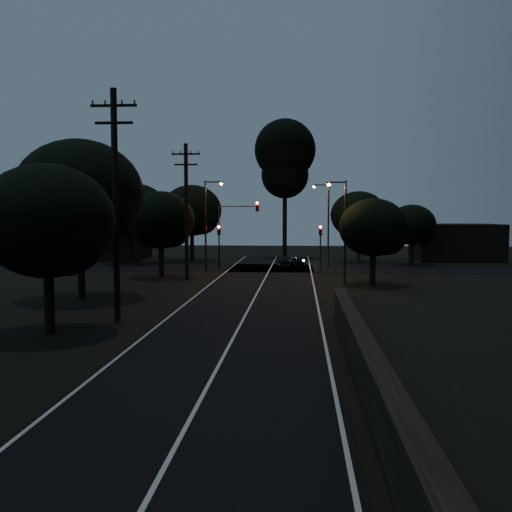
{
  "coord_description": "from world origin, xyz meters",
  "views": [
    {
      "loc": [
        2.7,
        -11.49,
        5.16
      ],
      "look_at": [
        0.0,
        24.0,
        2.5
      ],
      "focal_mm": 40.0,
      "sensor_mm": 36.0,
      "label": 1
    }
  ],
  "objects": [
    {
      "name": "utility_pole_far",
      "position": [
        -6.0,
        32.0,
        5.48
      ],
      "size": [
        2.2,
        0.3,
        10.5
      ],
      "color": "black",
      "rests_on": "ground"
    },
    {
      "name": "streetlight_c",
      "position": [
        5.83,
        30.0,
        4.35
      ],
      "size": [
        1.46,
        0.26,
        7.5
      ],
      "color": "black",
      "rests_on": "ground"
    },
    {
      "name": "ground",
      "position": [
        0.0,
        0.0,
        0.0
      ],
      "size": [
        160.0,
        160.0,
        0.0
      ],
      "primitive_type": "plane",
      "color": "black"
    },
    {
      "name": "building_left",
      "position": [
        -20.0,
        52.0,
        2.2
      ],
      "size": [
        10.0,
        8.0,
        4.4
      ],
      "primitive_type": "cube",
      "color": "black",
      "rests_on": "ground"
    },
    {
      "name": "tree_far_nw",
      "position": [
        -8.77,
        49.87,
        5.36
      ],
      "size": [
        6.53,
        6.53,
        8.28
      ],
      "color": "black",
      "rests_on": "ground"
    },
    {
      "name": "retaining_wall",
      "position": [
        7.74,
        3.0,
        0.62
      ],
      "size": [
        6.93,
        26.0,
        1.6
      ],
      "color": "black",
      "rests_on": "ground"
    },
    {
      "name": "car",
      "position": [
        1.95,
        42.17,
        0.61
      ],
      "size": [
        2.66,
        3.85,
        1.22
      ],
      "primitive_type": "imported",
      "rotation": [
        0.0,
        0.0,
        2.76
      ],
      "color": "black",
      "rests_on": "ground"
    },
    {
      "name": "tree_left_d",
      "position": [
        -8.31,
        33.89,
        4.52
      ],
      "size": [
        5.49,
        5.49,
        6.97
      ],
      "color": "black",
      "rests_on": "ground"
    },
    {
      "name": "tall_pine",
      "position": [
        1.0,
        55.0,
        11.57
      ],
      "size": [
        7.06,
        7.06,
        16.05
      ],
      "color": "black",
      "rests_on": "ground"
    },
    {
      "name": "tree_far_ne",
      "position": [
        9.21,
        49.88,
        4.87
      ],
      "size": [
        5.96,
        5.96,
        7.53
      ],
      "color": "black",
      "rests_on": "ground"
    },
    {
      "name": "utility_pole_mid",
      "position": [
        -6.0,
        15.0,
        5.74
      ],
      "size": [
        2.2,
        0.3,
        11.0
      ],
      "color": "black",
      "rests_on": "ground"
    },
    {
      "name": "tree_left_b",
      "position": [
        -7.8,
        11.88,
        4.72
      ],
      "size": [
        5.73,
        5.73,
        7.28
      ],
      "color": "black",
      "rests_on": "ground"
    },
    {
      "name": "signal_mast",
      "position": [
        -2.91,
        39.99,
        4.34
      ],
      "size": [
        3.7,
        0.35,
        6.25
      ],
      "color": "black",
      "rests_on": "ground"
    },
    {
      "name": "signal_right",
      "position": [
        4.6,
        39.99,
        2.84
      ],
      "size": [
        0.28,
        0.35,
        4.1
      ],
      "color": "black",
      "rests_on": "ground"
    },
    {
      "name": "signal_left",
      "position": [
        -4.6,
        39.99,
        2.84
      ],
      "size": [
        0.28,
        0.35,
        4.1
      ],
      "color": "black",
      "rests_on": "ground"
    },
    {
      "name": "tree_far_e",
      "position": [
        14.17,
        46.9,
        3.93
      ],
      "size": [
        4.78,
        4.78,
        6.06
      ],
      "color": "black",
      "rests_on": "ground"
    },
    {
      "name": "road_surface",
      "position": [
        0.0,
        31.12,
        0.01
      ],
      "size": [
        60.0,
        70.0,
        0.03
      ],
      "color": "black",
      "rests_on": "ground"
    },
    {
      "name": "streetlight_a",
      "position": [
        -5.31,
        38.0,
        4.64
      ],
      "size": [
        1.66,
        0.26,
        8.0
      ],
      "color": "black",
      "rests_on": "ground"
    },
    {
      "name": "streetlight_b",
      "position": [
        5.31,
        44.0,
        4.64
      ],
      "size": [
        1.66,
        0.26,
        8.0
      ],
      "color": "black",
      "rests_on": "ground"
    },
    {
      "name": "tree_right_a",
      "position": [
        8.17,
        29.9,
        4.05
      ],
      "size": [
        4.92,
        4.92,
        6.25
      ],
      "color": "black",
      "rests_on": "ground"
    },
    {
      "name": "tree_left_c",
      "position": [
        -10.23,
        21.85,
        6.21
      ],
      "size": [
        7.6,
        7.6,
        9.6
      ],
      "color": "black",
      "rests_on": "ground"
    },
    {
      "name": "building_right",
      "position": [
        20.0,
        53.0,
        2.0
      ],
      "size": [
        9.0,
        7.0,
        4.0
      ],
      "primitive_type": "cube",
      "color": "black",
      "rests_on": "ground"
    },
    {
      "name": "tree_far_w",
      "position": [
        -13.77,
        45.87,
        5.33
      ],
      "size": [
        6.44,
        6.44,
        8.21
      ],
      "color": "black",
      "rests_on": "ground"
    }
  ]
}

